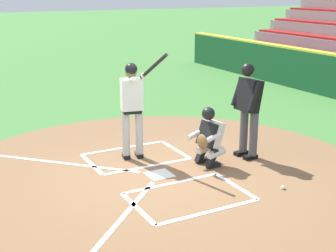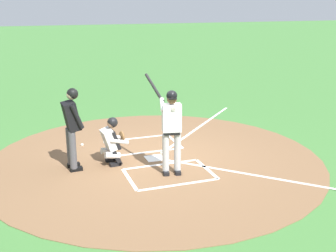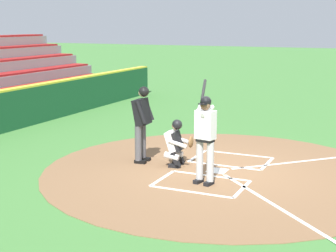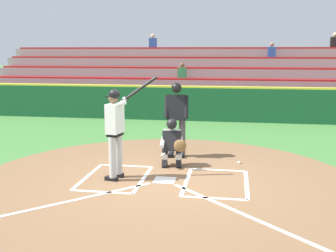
# 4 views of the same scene
# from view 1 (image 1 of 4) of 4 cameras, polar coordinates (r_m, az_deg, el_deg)

# --- Properties ---
(ground_plane) EXTENTS (120.00, 120.00, 0.00)m
(ground_plane) POSITION_cam_1_polar(r_m,az_deg,el_deg) (8.49, -1.03, -5.93)
(ground_plane) COLOR #427A38
(dirt_circle) EXTENTS (8.00, 8.00, 0.01)m
(dirt_circle) POSITION_cam_1_polar(r_m,az_deg,el_deg) (8.49, -1.03, -5.89)
(dirt_circle) COLOR brown
(dirt_circle) RESTS_ON ground
(home_plate_and_chalk) EXTENTS (7.93, 4.91, 0.01)m
(home_plate_and_chalk) POSITION_cam_1_polar(r_m,az_deg,el_deg) (8.15, -6.59, -6.89)
(home_plate_and_chalk) COLOR white
(home_plate_and_chalk) RESTS_ON dirt_circle
(batter) EXTENTS (1.03, 0.57, 2.13)m
(batter) POSITION_cam_1_polar(r_m,az_deg,el_deg) (8.99, -4.27, 2.68)
(batter) COLOR #BCBCBC
(batter) RESTS_ON ground
(catcher) EXTENTS (0.63, 0.61, 1.13)m
(catcher) POSITION_cam_1_polar(r_m,az_deg,el_deg) (8.77, 4.93, -1.15)
(catcher) COLOR black
(catcher) RESTS_ON ground
(plate_umpire) EXTENTS (0.60, 0.44, 1.86)m
(plate_umpire) POSITION_cam_1_polar(r_m,az_deg,el_deg) (9.16, 9.62, 2.61)
(plate_umpire) COLOR #4C4C51
(plate_umpire) RESTS_ON ground
(baseball) EXTENTS (0.07, 0.07, 0.07)m
(baseball) POSITION_cam_1_polar(r_m,az_deg,el_deg) (8.12, 13.64, -7.20)
(baseball) COLOR white
(baseball) RESTS_ON ground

